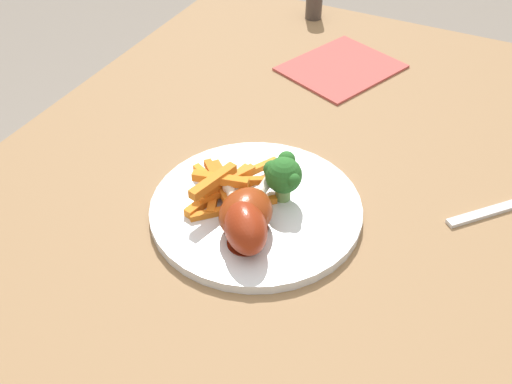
{
  "coord_description": "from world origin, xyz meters",
  "views": [
    {
      "loc": [
        0.45,
        0.19,
        1.2
      ],
      "look_at": [
        -0.02,
        -0.04,
        0.75
      ],
      "focal_mm": 42.38,
      "sensor_mm": 36.0,
      "label": 1
    }
  ],
  "objects_px": {
    "dining_table": "(281,291)",
    "dinner_plate": "(256,209)",
    "chicken_drumstick_far": "(247,211)",
    "broccoli_floret_front": "(283,175)",
    "pepper_shaker": "(314,3)",
    "chicken_drumstick_near": "(244,224)",
    "carrot_fries_pile": "(225,186)"
  },
  "relations": [
    {
      "from": "pepper_shaker",
      "to": "chicken_drumstick_near",
      "type": "bearing_deg",
      "value": 15.05
    },
    {
      "from": "dinner_plate",
      "to": "chicken_drumstick_near",
      "type": "height_order",
      "value": "chicken_drumstick_near"
    },
    {
      "from": "dining_table",
      "to": "pepper_shaker",
      "type": "distance_m",
      "value": 0.58
    },
    {
      "from": "chicken_drumstick_near",
      "to": "pepper_shaker",
      "type": "distance_m",
      "value": 0.59
    },
    {
      "from": "broccoli_floret_front",
      "to": "pepper_shaker",
      "type": "height_order",
      "value": "broccoli_floret_front"
    },
    {
      "from": "dinner_plate",
      "to": "chicken_drumstick_near",
      "type": "xyz_separation_m",
      "value": [
        0.06,
        0.01,
        0.03
      ]
    },
    {
      "from": "carrot_fries_pile",
      "to": "dining_table",
      "type": "bearing_deg",
      "value": 76.82
    },
    {
      "from": "dining_table",
      "to": "dinner_plate",
      "type": "distance_m",
      "value": 0.11
    },
    {
      "from": "dining_table",
      "to": "pepper_shaker",
      "type": "relative_size",
      "value": 21.38
    },
    {
      "from": "broccoli_floret_front",
      "to": "chicken_drumstick_far",
      "type": "height_order",
      "value": "broccoli_floret_front"
    },
    {
      "from": "pepper_shaker",
      "to": "chicken_drumstick_far",
      "type": "bearing_deg",
      "value": 14.91
    },
    {
      "from": "broccoli_floret_front",
      "to": "carrot_fries_pile",
      "type": "distance_m",
      "value": 0.07
    },
    {
      "from": "dinner_plate",
      "to": "pepper_shaker",
      "type": "relative_size",
      "value": 4.42
    },
    {
      "from": "dinner_plate",
      "to": "carrot_fries_pile",
      "type": "xyz_separation_m",
      "value": [
        0.0,
        -0.04,
        0.02
      ]
    },
    {
      "from": "chicken_drumstick_far",
      "to": "chicken_drumstick_near",
      "type": "bearing_deg",
      "value": 18.68
    },
    {
      "from": "chicken_drumstick_near",
      "to": "chicken_drumstick_far",
      "type": "bearing_deg",
      "value": -161.32
    },
    {
      "from": "chicken_drumstick_far",
      "to": "broccoli_floret_front",
      "type": "bearing_deg",
      "value": 166.37
    },
    {
      "from": "dinner_plate",
      "to": "chicken_drumstick_near",
      "type": "distance_m",
      "value": 0.07
    },
    {
      "from": "dining_table",
      "to": "chicken_drumstick_near",
      "type": "distance_m",
      "value": 0.14
    },
    {
      "from": "chicken_drumstick_near",
      "to": "pepper_shaker",
      "type": "bearing_deg",
      "value": -164.95
    },
    {
      "from": "broccoli_floret_front",
      "to": "chicken_drumstick_near",
      "type": "distance_m",
      "value": 0.08
    },
    {
      "from": "carrot_fries_pile",
      "to": "chicken_drumstick_near",
      "type": "relative_size",
      "value": 1.28
    },
    {
      "from": "dining_table",
      "to": "dinner_plate",
      "type": "relative_size",
      "value": 4.84
    },
    {
      "from": "broccoli_floret_front",
      "to": "chicken_drumstick_near",
      "type": "xyz_separation_m",
      "value": [
        0.08,
        -0.01,
        -0.01
      ]
    },
    {
      "from": "chicken_drumstick_near",
      "to": "dining_table",
      "type": "bearing_deg",
      "value": 140.61
    },
    {
      "from": "dining_table",
      "to": "carrot_fries_pile",
      "type": "distance_m",
      "value": 0.15
    },
    {
      "from": "chicken_drumstick_far",
      "to": "pepper_shaker",
      "type": "relative_size",
      "value": 2.16
    },
    {
      "from": "dining_table",
      "to": "broccoli_floret_front",
      "type": "relative_size",
      "value": 21.39
    },
    {
      "from": "dinner_plate",
      "to": "dining_table",
      "type": "bearing_deg",
      "value": 65.58
    },
    {
      "from": "carrot_fries_pile",
      "to": "chicken_drumstick_far",
      "type": "height_order",
      "value": "chicken_drumstick_far"
    },
    {
      "from": "pepper_shaker",
      "to": "broccoli_floret_front",
      "type": "bearing_deg",
      "value": 18.26
    },
    {
      "from": "broccoli_floret_front",
      "to": "pepper_shaker",
      "type": "distance_m",
      "value": 0.52
    }
  ]
}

